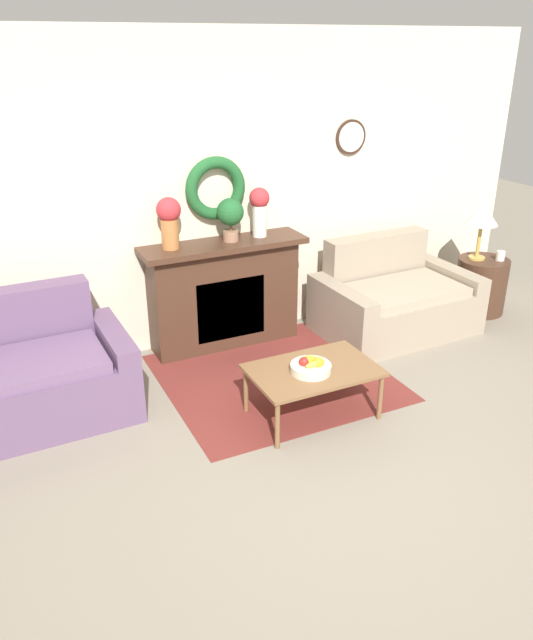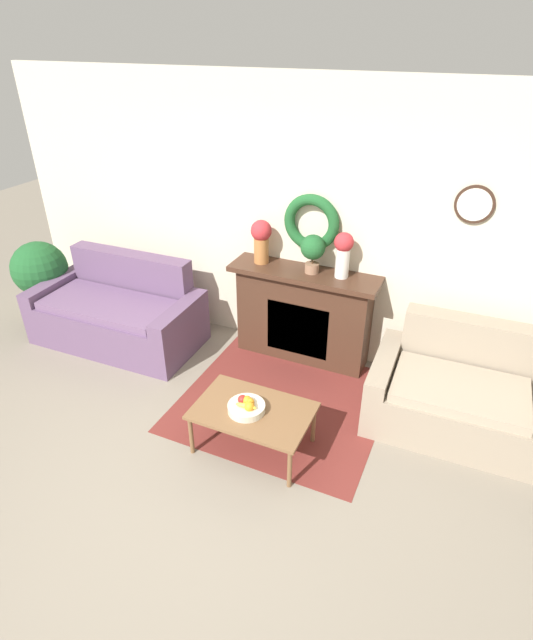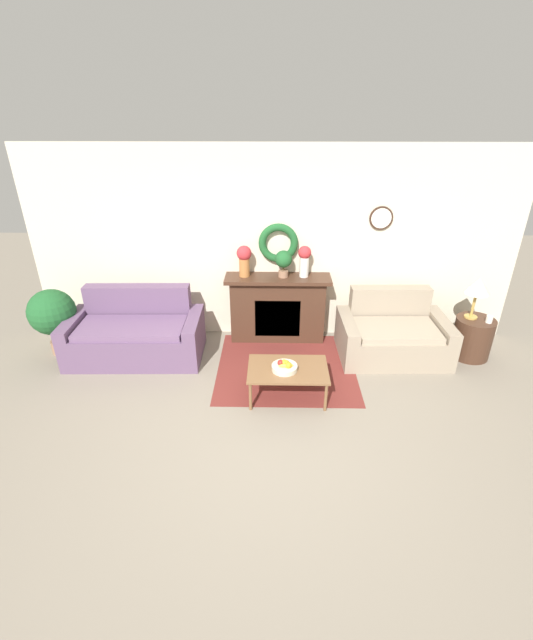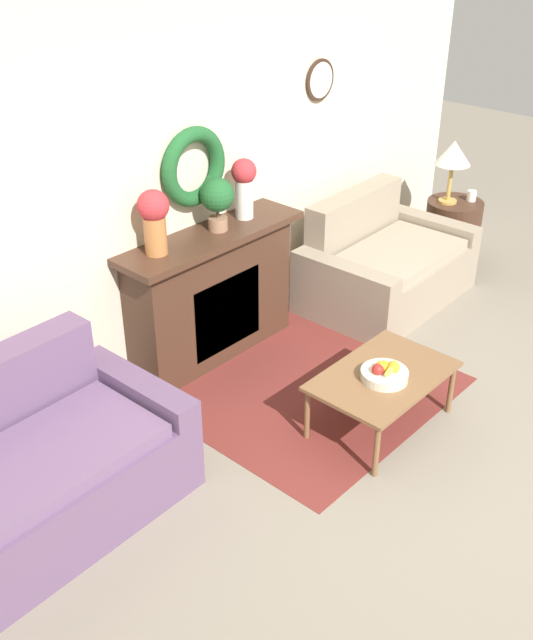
% 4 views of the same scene
% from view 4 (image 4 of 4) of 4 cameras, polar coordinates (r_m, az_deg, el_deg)
% --- Properties ---
extents(ground_plane, '(16.00, 16.00, 0.00)m').
position_cam_4_polar(ground_plane, '(4.55, 16.95, -13.52)').
color(ground_plane, gray).
extents(floor_rug, '(1.80, 1.71, 0.01)m').
position_cam_4_polar(floor_rug, '(5.28, 2.93, -5.06)').
color(floor_rug, maroon).
rests_on(floor_rug, ground_plane).
extents(wall_back, '(6.80, 0.17, 2.70)m').
position_cam_4_polar(wall_back, '(5.16, -6.72, 10.82)').
color(wall_back, beige).
rests_on(wall_back, ground_plane).
extents(fireplace, '(1.48, 0.41, 0.98)m').
position_cam_4_polar(fireplace, '(5.41, -4.19, 1.95)').
color(fireplace, '#42281C').
rests_on(fireplace, ground_plane).
extents(couch_left, '(1.80, 0.93, 0.91)m').
position_cam_4_polar(couch_left, '(4.24, -18.39, -11.69)').
color(couch_left, '#604766').
rests_on(couch_left, ground_plane).
extents(loveseat_right, '(1.46, 0.97, 0.87)m').
position_cam_4_polar(loveseat_right, '(6.34, 8.89, 4.13)').
color(loveseat_right, gray).
rests_on(loveseat_right, ground_plane).
extents(coffee_table, '(0.93, 0.61, 0.39)m').
position_cam_4_polar(coffee_table, '(4.78, 8.86, -4.46)').
color(coffee_table, brown).
rests_on(coffee_table, ground_plane).
extents(fruit_bowl, '(0.30, 0.30, 0.12)m').
position_cam_4_polar(fruit_bowl, '(4.69, 8.99, -4.01)').
color(fruit_bowl, beige).
rests_on(fruit_bowl, coffee_table).
extents(side_table_by_loveseat, '(0.51, 0.51, 0.56)m').
position_cam_4_polar(side_table_by_loveseat, '(7.19, 13.95, 6.65)').
color(side_table_by_loveseat, '#42281C').
rests_on(side_table_by_loveseat, ground_plane).
extents(table_lamp, '(0.32, 0.32, 0.57)m').
position_cam_4_polar(table_lamp, '(6.92, 14.05, 12.13)').
color(table_lamp, '#B28E42').
rests_on(table_lamp, side_table_by_loveseat).
extents(mug, '(0.08, 0.08, 0.10)m').
position_cam_4_polar(mug, '(7.13, 15.36, 9.12)').
color(mug, silver).
rests_on(mug, side_table_by_loveseat).
extents(vase_on_mantel_left, '(0.20, 0.20, 0.43)m').
position_cam_4_polar(vase_on_mantel_left, '(4.82, -8.57, 7.75)').
color(vase_on_mantel_left, '#AD6B38').
rests_on(vase_on_mantel_left, fireplace).
extents(vase_on_mantel_right, '(0.18, 0.18, 0.44)m').
position_cam_4_polar(vase_on_mantel_right, '(5.34, -1.72, 10.34)').
color(vase_on_mantel_right, silver).
rests_on(vase_on_mantel_right, fireplace).
extents(potted_plant_on_mantel, '(0.23, 0.23, 0.37)m').
position_cam_4_polar(potted_plant_on_mantel, '(5.15, -3.78, 9.24)').
color(potted_plant_on_mantel, '#8E664C').
rests_on(potted_plant_on_mantel, fireplace).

